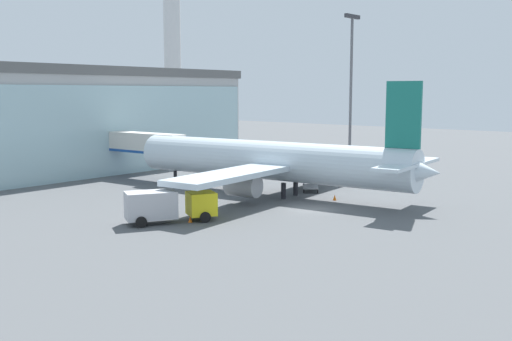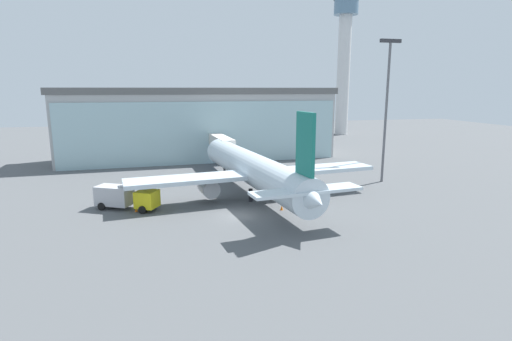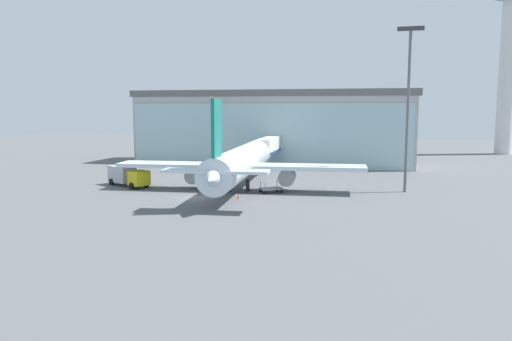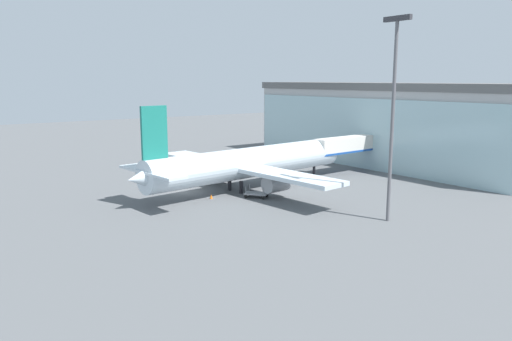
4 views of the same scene
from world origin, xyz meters
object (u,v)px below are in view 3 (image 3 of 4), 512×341
Objects in this scene: airplane at (241,162)px; baggage_cart at (271,189)px; control_tower at (509,50)px; jet_bridge at (270,145)px; safety_cone_wingtip at (131,186)px; apron_light_mast at (408,96)px; catering_truck at (127,175)px; safety_cone_nose at (239,196)px.

airplane is 5.59m from baggage_cart.
control_tower is 12.27× the size of baggage_cart.
airplane is (-42.65, -63.88, -19.97)m from control_tower.
safety_cone_wingtip is (-13.16, -23.35, -4.00)m from jet_bridge.
catering_truck is (-36.28, -5.54, -10.54)m from apron_light_mast.
airplane is at bearing 105.05° from safety_cone_nose.
control_tower is at bearing 59.81° from safety_cone_nose.
airplane reaches higher than catering_truck.
control_tower is at bearing 76.58° from catering_truck.
catering_truck is 13.59× the size of safety_cone_nose.
safety_cone_nose is at bearing 13.25° from catering_truck.
safety_cone_wingtip is (-18.86, -1.54, -0.23)m from baggage_cart.
apron_light_mast reaches higher than jet_bridge.
apron_light_mast is 2.74× the size of catering_truck.
catering_truck is (-14.41, -22.04, -2.80)m from jet_bridge.
jet_bridge is at bearing -135.20° from control_tower.
baggage_cart reaches higher than safety_cone_nose.
airplane is at bearing 123.16° from baggage_cart.
airplane is 15.12m from safety_cone_wingtip.
baggage_cart is 18.93m from safety_cone_wingtip.
jet_bridge is at bearing -3.50° from airplane.
safety_cone_nose is at bearing -172.06° from airplane.
apron_light_mast is at bearing 36.89° from catering_truck.
apron_light_mast is at bearing -86.76° from airplane.
baggage_cart is at bearing 4.65° from safety_cone_wingtip.
control_tower reaches higher than apron_light_mast.
baggage_cart is 5.81× the size of safety_cone_wingtip.
safety_cone_wingtip is at bearing 94.98° from airplane.
jet_bridge is at bearing 85.02° from catering_truck.
jet_bridge reaches higher than baggage_cart.
apron_light_mast is at bearing -19.25° from baggage_cart.
airplane is (1.28, -20.26, -0.74)m from jet_bridge.
safety_cone_wingtip is (1.25, -1.31, -1.19)m from catering_truck.
apron_light_mast is at bearing -130.87° from jet_bridge.
control_tower is 71.30× the size of safety_cone_nose.
jet_bridge is at bearing 60.60° from safety_cone_wingtip.
control_tower is at bearing 69.85° from apron_light_mast.
airplane is 4.71× the size of catering_truck.
jet_bridge is 1.84× the size of catering_truck.
baggage_cart is 5.81× the size of safety_cone_nose.
catering_truck is (-15.69, -1.78, -2.07)m from airplane.
catering_truck is at bearing 143.16° from baggage_cart.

